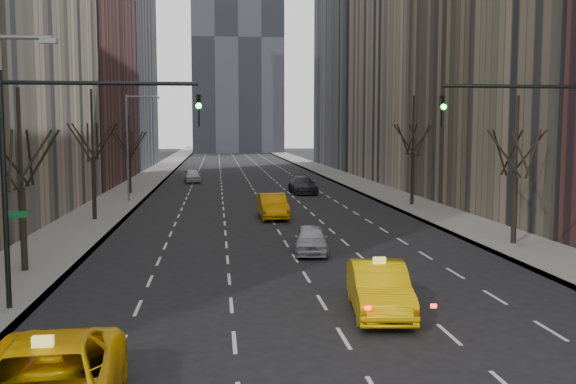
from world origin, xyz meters
name	(u,v)px	position (x,y,z in m)	size (l,w,h in m)	color
sidewalk_left	(148,179)	(-12.25, 70.00, 0.07)	(4.50, 320.00, 0.15)	slate
sidewalk_right	(343,178)	(12.25, 70.00, 0.07)	(4.50, 320.00, 0.15)	slate
tree_lw_b	(22,188)	(-12.00, 18.00, 3.72)	(3.36, 3.50, 7.82)	black
tree_lw_c	(93,162)	(-12.00, 34.00, 4.04)	(3.36, 3.50, 8.74)	black
tree_lw_d	(129,157)	(-12.00, 52.00, 3.56)	(3.36, 3.50, 7.36)	black
tree_rw_b	(515,177)	(12.00, 22.00, 3.72)	(3.36, 3.50, 7.82)	black
tree_rw_c	(413,156)	(12.00, 40.00, 4.04)	(3.36, 3.50, 8.74)	black
traffic_mast_left	(55,151)	(-9.11, 12.00, 5.49)	(6.69, 0.39, 8.00)	black
traffic_mast_right	(568,149)	(9.11, 12.00, 5.49)	(6.69, 0.39, 8.00)	black
streetlight_far	(132,136)	(-10.84, 45.00, 5.62)	(2.83, 0.22, 9.00)	slate
taxi_sedan	(379,288)	(1.70, 10.49, 0.85)	(1.80, 5.17, 1.70)	#ECB704
silver_sedan_ahead	(311,239)	(0.95, 21.21, 0.70)	(1.65, 4.09, 1.39)	#ADAFB5
far_taxi	(273,206)	(0.14, 34.13, 0.86)	(1.82, 5.21, 1.72)	orange
far_suv_grey	(303,185)	(4.55, 51.28, 0.82)	(2.29, 5.64, 1.64)	#29292E
far_car_white	(192,176)	(-6.63, 65.63, 0.77)	(1.83, 4.54, 1.55)	silver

